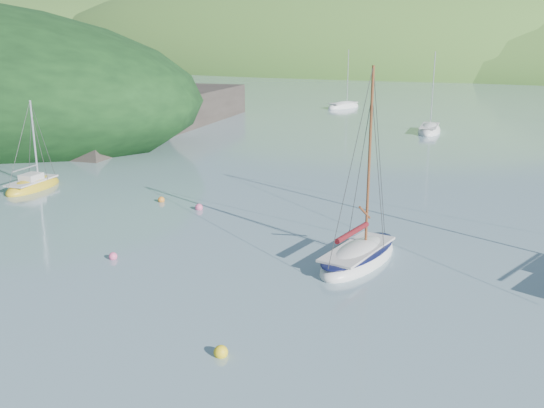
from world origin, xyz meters
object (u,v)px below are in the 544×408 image
at_px(daysailer_white, 358,257).
at_px(sailboat_yellow, 33,186).
at_px(distant_sloop_a, 429,131).
at_px(distant_sloop_c, 344,107).

relative_size(daysailer_white, sailboat_yellow, 1.46).
xyz_separation_m(daysailer_white, distant_sloop_a, (-5.87, 38.01, -0.05)).
xyz_separation_m(sailboat_yellow, distant_sloop_c, (1.74, 51.41, -0.01)).
relative_size(sailboat_yellow, distant_sloop_a, 0.71).
height_order(sailboat_yellow, distant_sloop_c, distant_sloop_c).
xyz_separation_m(sailboat_yellow, distant_sloop_a, (17.17, 35.24, -0.00)).
relative_size(sailboat_yellow, distant_sloop_c, 0.73).
bearing_deg(distant_sloop_c, daysailer_white, -49.97).
distance_m(daysailer_white, sailboat_yellow, 23.20).
distance_m(distant_sloop_a, distant_sloop_c, 22.35).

